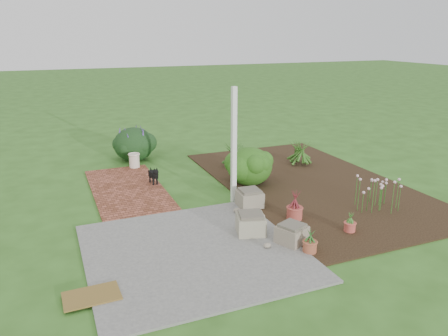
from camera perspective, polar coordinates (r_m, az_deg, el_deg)
name	(u,v)px	position (r m, az deg, el deg)	size (l,w,h in m)	color
ground	(222,205)	(9.38, -0.20, -4.90)	(80.00, 80.00, 0.00)	#315C1D
concrete_patio	(193,251)	(7.49, -4.06, -10.79)	(3.50, 3.50, 0.04)	#60605E
brick_path	(128,189)	(10.52, -12.48, -2.69)	(1.60, 3.50, 0.04)	brown
garden_bed	(309,183)	(10.90, 11.05, -1.93)	(4.00, 7.00, 0.03)	black
veranda_post	(234,146)	(9.18, 1.29, 2.84)	(0.10, 0.10, 2.50)	white
stone_trough_near	(292,234)	(7.75, 8.84, -8.57)	(0.45, 0.45, 0.30)	gray
stone_trough_mid	(251,224)	(8.01, 3.50, -7.36)	(0.50, 0.50, 0.33)	gray
stone_trough_far	(250,199)	(9.20, 3.38, -4.04)	(0.48, 0.48, 0.32)	#78715D
coir_doormat	(92,296)	(6.56, -16.91, -15.68)	(0.77, 0.49, 0.02)	brown
black_dog	(154,174)	(10.62, -9.16, -0.81)	(0.18, 0.47, 0.41)	black
cream_ceramic_urn	(134,160)	(12.07, -11.64, 0.97)	(0.28, 0.28, 0.37)	beige
evergreen_shrub	(250,165)	(10.50, 3.36, 0.37)	(1.09, 1.09, 0.92)	#193D0F
agapanthus_clump_back	(300,150)	(12.25, 9.91, 2.37)	(0.92, 0.92, 0.83)	#0D3911
agapanthus_clump_front	(235,152)	(11.87, 1.38, 2.14)	(0.93, 0.93, 0.82)	#133D18
pink_flower_patch	(372,191)	(9.58, 18.74, -2.92)	(1.10, 1.10, 0.71)	#113D0F
terracotta_pot_bronze	(295,213)	(8.72, 9.20, -5.81)	(0.30, 0.30, 0.25)	#A84439
terracotta_pot_small_left	(350,227)	(8.44, 16.11, -7.38)	(0.21, 0.21, 0.17)	#B9493E
terracotta_pot_small_right	(310,247)	(7.52, 11.14, -10.03)	(0.23, 0.23, 0.19)	#994F34
purple_flowering_bush	(134,143)	(12.85, -11.70, 3.17)	(1.15, 1.15, 0.98)	black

